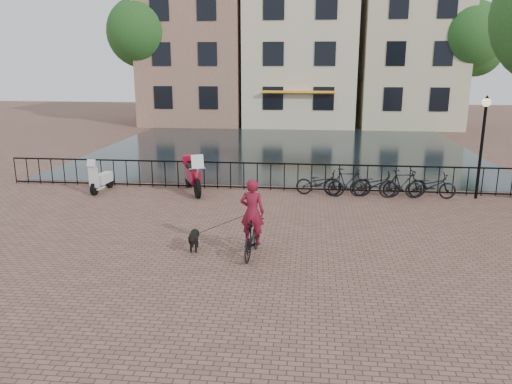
# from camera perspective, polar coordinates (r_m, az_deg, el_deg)

# --- Properties ---
(ground) EXTENTS (100.00, 100.00, 0.00)m
(ground) POSITION_cam_1_polar(r_m,az_deg,el_deg) (10.97, -1.73, -10.01)
(ground) COLOR brown
(ground) RESTS_ON ground
(canal_water) EXTENTS (20.00, 20.00, 0.00)m
(canal_water) POSITION_cam_1_polar(r_m,az_deg,el_deg) (27.60, 3.24, 4.96)
(canal_water) COLOR black
(canal_water) RESTS_ON ground
(railing) EXTENTS (20.00, 0.05, 1.02)m
(railing) POSITION_cam_1_polar(r_m,az_deg,el_deg) (18.39, 1.69, 1.77)
(railing) COLOR black
(railing) RESTS_ON ground
(canal_house_left) EXTENTS (7.50, 9.00, 12.80)m
(canal_house_left) POSITION_cam_1_polar(r_m,az_deg,el_deg) (40.91, -6.64, 16.96)
(canal_house_left) COLOR #86644E
(canal_house_left) RESTS_ON ground
(canal_house_mid) EXTENTS (8.00, 9.50, 11.80)m
(canal_house_mid) POSITION_cam_1_polar(r_m,az_deg,el_deg) (39.92, 5.14, 16.35)
(canal_house_mid) COLOR beige
(canal_house_mid) RESTS_ON ground
(canal_house_right) EXTENTS (7.00, 9.00, 13.30)m
(canal_house_right) POSITION_cam_1_polar(r_m,az_deg,el_deg) (40.57, 17.05, 16.83)
(canal_house_right) COLOR #C3BD91
(canal_house_right) RESTS_ON ground
(tree_far_left) EXTENTS (5.04, 5.04, 9.27)m
(tree_far_left) POSITION_cam_1_polar(r_m,az_deg,el_deg) (38.98, -12.93, 17.32)
(tree_far_left) COLOR black
(tree_far_left) RESTS_ON ground
(tree_far_right) EXTENTS (4.76, 4.76, 8.76)m
(tree_far_right) POSITION_cam_1_polar(r_m,az_deg,el_deg) (38.42, 23.18, 16.04)
(tree_far_right) COLOR black
(tree_far_right) RESTS_ON ground
(lamp_post) EXTENTS (0.30, 0.30, 3.45)m
(lamp_post) POSITION_cam_1_polar(r_m,az_deg,el_deg) (18.55, 24.55, 6.46)
(lamp_post) COLOR black
(lamp_post) RESTS_ON ground
(cyclist) EXTENTS (0.75, 1.68, 2.24)m
(cyclist) POSITION_cam_1_polar(r_m,az_deg,el_deg) (11.97, -0.44, -3.51)
(cyclist) COLOR black
(cyclist) RESTS_ON ground
(dog) EXTENTS (0.37, 0.85, 0.55)m
(dog) POSITION_cam_1_polar(r_m,az_deg,el_deg) (12.62, -7.10, -5.41)
(dog) COLOR black
(dog) RESTS_ON ground
(motorcycle) EXTENTS (1.40, 2.23, 1.58)m
(motorcycle) POSITION_cam_1_polar(r_m,az_deg,el_deg) (18.13, -7.30, 2.39)
(motorcycle) COLOR maroon
(motorcycle) RESTS_ON ground
(scooter) EXTENTS (0.55, 1.48, 1.34)m
(scooter) POSITION_cam_1_polar(r_m,az_deg,el_deg) (19.00, -17.25, 2.04)
(scooter) COLOR silver
(scooter) RESTS_ON ground
(parked_bike_0) EXTENTS (1.79, 0.87, 0.90)m
(parked_bike_0) POSITION_cam_1_polar(r_m,az_deg,el_deg) (17.77, 7.33, 1.02)
(parked_bike_0) COLOR black
(parked_bike_0) RESTS_ON ground
(parked_bike_1) EXTENTS (1.67, 0.49, 1.00)m
(parked_bike_1) POSITION_cam_1_polar(r_m,az_deg,el_deg) (17.80, 10.39, 1.09)
(parked_bike_1) COLOR black
(parked_bike_1) RESTS_ON ground
(parked_bike_2) EXTENTS (1.72, 0.62, 0.90)m
(parked_bike_2) POSITION_cam_1_polar(r_m,az_deg,el_deg) (17.91, 13.42, 0.85)
(parked_bike_2) COLOR black
(parked_bike_2) RESTS_ON ground
(parked_bike_3) EXTENTS (1.71, 0.70, 1.00)m
(parked_bike_3) POSITION_cam_1_polar(r_m,az_deg,el_deg) (18.05, 16.42, 0.91)
(parked_bike_3) COLOR black
(parked_bike_3) RESTS_ON ground
(parked_bike_4) EXTENTS (1.73, 0.64, 0.90)m
(parked_bike_4) POSITION_cam_1_polar(r_m,az_deg,el_deg) (18.25, 19.34, 0.67)
(parked_bike_4) COLOR black
(parked_bike_4) RESTS_ON ground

